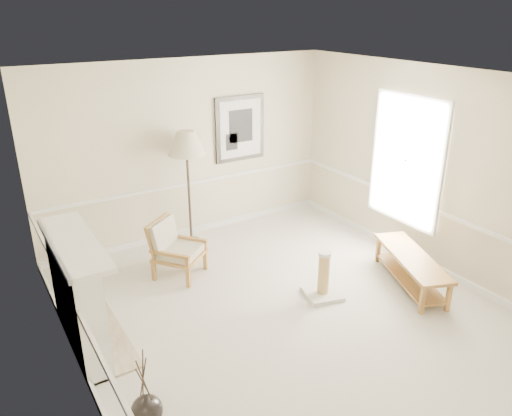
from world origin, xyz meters
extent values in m
plane|color=silver|center=(0.00, 0.00, 0.00)|extent=(5.50, 5.50, 0.00)
cube|color=beige|center=(0.00, 2.75, 1.45)|extent=(5.00, 0.04, 2.90)
cube|color=beige|center=(0.00, -2.75, 1.45)|extent=(5.00, 0.04, 2.90)
cube|color=beige|center=(-2.50, 0.00, 1.45)|extent=(0.04, 5.50, 2.90)
cube|color=beige|center=(2.50, 0.00, 1.45)|extent=(0.04, 5.50, 2.90)
cube|color=white|center=(0.00, 0.00, 2.90)|extent=(5.00, 5.50, 0.04)
cube|color=white|center=(0.00, 2.73, 0.05)|extent=(4.95, 0.04, 0.10)
cube|color=white|center=(0.00, 2.73, 0.90)|extent=(4.95, 0.04, 0.05)
cube|color=white|center=(2.46, 0.40, 1.50)|extent=(0.03, 1.20, 1.80)
cube|color=white|center=(2.45, 0.40, 1.50)|extent=(0.05, 1.34, 1.94)
cube|color=black|center=(0.95, 2.72, 1.70)|extent=(0.92, 0.04, 1.10)
cube|color=white|center=(0.95, 2.69, 1.70)|extent=(0.78, 0.01, 0.96)
cube|color=black|center=(0.95, 2.69, 1.75)|extent=(0.45, 0.01, 0.55)
cube|color=white|center=(-2.36, 0.60, 0.62)|extent=(0.28, 1.50, 1.25)
cube|color=white|center=(-2.31, 0.60, 1.28)|extent=(0.46, 1.64, 0.06)
cube|color=#C6B28E|center=(-2.21, 0.60, 0.55)|extent=(0.02, 1.05, 0.95)
cube|color=black|center=(-2.20, 0.60, 0.42)|extent=(0.02, 0.62, 0.58)
cube|color=#CB8D43|center=(-2.20, 0.60, 0.16)|extent=(0.01, 0.66, 0.05)
cube|color=#C6B28E|center=(-2.20, 0.60, 0.01)|extent=(0.60, 1.50, 0.03)
sphere|color=black|center=(-2.15, -0.93, 0.17)|extent=(0.30, 0.30, 0.30)
cylinder|color=black|center=(-2.15, -0.93, 0.56)|extent=(0.07, 0.11, 0.47)
cylinder|color=black|center=(-2.15, -0.93, 0.52)|extent=(0.08, 0.14, 0.38)
cylinder|color=black|center=(-2.15, -0.93, 0.59)|extent=(0.04, 0.06, 0.55)
cube|color=#9F6933|center=(-0.81, 1.13, 0.17)|extent=(0.07, 0.07, 0.33)
cube|color=#9F6933|center=(-1.14, 1.55, 0.17)|extent=(0.07, 0.07, 0.33)
cube|color=#9F6933|center=(-0.38, 1.46, 0.17)|extent=(0.07, 0.07, 0.33)
cube|color=#9F6933|center=(-0.72, 1.89, 0.17)|extent=(0.07, 0.07, 0.33)
cube|color=#9F6933|center=(-0.76, 1.51, 0.31)|extent=(0.87, 0.87, 0.04)
cube|color=#9F6933|center=(-0.94, 1.73, 0.58)|extent=(0.57, 0.49, 0.48)
cube|color=#9F6933|center=(-0.97, 1.34, 0.46)|extent=(0.42, 0.52, 0.04)
cube|color=#9F6933|center=(-0.55, 1.68, 0.46)|extent=(0.42, 0.52, 0.04)
cube|color=white|center=(-0.76, 1.51, 0.39)|extent=(0.79, 0.79, 0.11)
cube|color=white|center=(-0.90, 1.69, 0.60)|extent=(0.55, 0.49, 0.43)
cylinder|color=black|center=(-0.18, 2.40, 0.02)|extent=(0.30, 0.30, 0.03)
cylinder|color=black|center=(-0.18, 2.40, 0.87)|extent=(0.04, 0.04, 1.68)
cone|color=beige|center=(-0.18, 2.40, 1.68)|extent=(0.65, 0.65, 0.37)
cube|color=#9F6933|center=(1.86, -0.41, 0.42)|extent=(1.00, 1.60, 0.04)
cube|color=#9F6933|center=(1.86, -0.41, 0.11)|extent=(0.90, 1.48, 0.03)
cube|color=#9F6933|center=(1.43, -1.00, 0.20)|extent=(0.07, 0.07, 0.40)
cube|color=#9F6933|center=(1.76, -1.13, 0.20)|extent=(0.07, 0.07, 0.40)
cube|color=#9F6933|center=(1.95, 0.31, 0.20)|extent=(0.07, 0.07, 0.40)
cube|color=#9F6933|center=(2.28, 0.18, 0.20)|extent=(0.07, 0.07, 0.40)
cube|color=silver|center=(0.63, -0.02, 0.03)|extent=(0.55, 0.55, 0.06)
cylinder|color=tan|center=(0.63, -0.02, 0.33)|extent=(0.15, 0.15, 0.55)
cylinder|color=silver|center=(0.63, -0.02, 0.63)|extent=(0.17, 0.17, 0.05)
camera|label=1|loc=(-3.14, -4.47, 3.62)|focal=35.00mm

